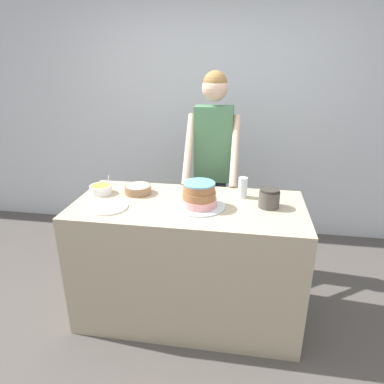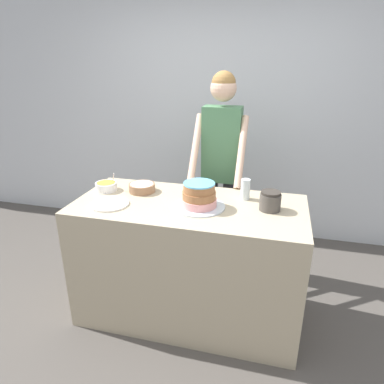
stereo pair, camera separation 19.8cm
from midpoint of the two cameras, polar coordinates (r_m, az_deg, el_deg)
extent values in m
plane|color=#4C4742|center=(2.60, -4.48, -24.45)|extent=(14.00, 14.00, 0.00)
cube|color=silver|center=(3.72, 1.84, 12.61)|extent=(10.00, 0.05, 2.60)
cube|color=tan|center=(2.60, -2.82, -11.40)|extent=(1.61, 0.75, 0.92)
cylinder|color=#2D2D38|center=(3.23, 0.28, -5.02)|extent=(0.10, 0.10, 0.86)
cylinder|color=#2D2D38|center=(3.22, 2.84, -5.19)|extent=(0.10, 0.10, 0.86)
cube|color=#4C7F56|center=(2.97, 1.70, 7.97)|extent=(0.32, 0.18, 0.64)
cylinder|color=beige|center=(2.83, -2.61, 7.19)|extent=(0.06, 0.40, 0.53)
cylinder|color=beige|center=(2.78, 5.13, 6.87)|extent=(0.06, 0.40, 0.53)
sphere|color=beige|center=(2.90, 1.81, 16.94)|extent=(0.21, 0.21, 0.21)
sphere|color=olive|center=(2.89, 1.82, 17.68)|extent=(0.20, 0.20, 0.20)
cylinder|color=silver|center=(2.33, -1.25, -2.38)|extent=(0.36, 0.36, 0.01)
cylinder|color=pink|center=(2.32, -1.25, -1.68)|extent=(0.24, 0.24, 0.05)
cylinder|color=#9E663D|center=(2.30, -1.26, -0.50)|extent=(0.23, 0.23, 0.05)
cylinder|color=#9E663D|center=(2.28, -1.27, 0.71)|extent=(0.21, 0.21, 0.05)
cylinder|color=#60B7E0|center=(2.27, -1.28, 1.44)|extent=(0.21, 0.21, 0.01)
cylinder|color=#936B4C|center=(2.60, -11.15, 0.39)|extent=(0.20, 0.20, 0.06)
cylinder|color=white|center=(2.59, -11.18, 0.91)|extent=(0.17, 0.17, 0.01)
cylinder|color=white|center=(2.67, -17.02, 0.39)|extent=(0.16, 0.16, 0.06)
cylinder|color=#EF9938|center=(2.66, -17.08, 0.90)|extent=(0.14, 0.14, 0.01)
cylinder|color=silver|center=(2.67, -15.98, 1.49)|extent=(0.06, 0.05, 0.13)
cylinder|color=silver|center=(2.48, 6.20, 0.71)|extent=(0.07, 0.07, 0.15)
cylinder|color=white|center=(2.41, -16.16, -2.46)|extent=(0.27, 0.27, 0.01)
cylinder|color=#4C4742|center=(2.34, 10.38, -1.24)|extent=(0.14, 0.14, 0.11)
cylinder|color=#322D28|center=(2.32, 10.49, 0.26)|extent=(0.13, 0.13, 0.02)
camera|label=1|loc=(0.10, -92.47, -0.96)|focal=32.00mm
camera|label=2|loc=(0.10, 87.53, 0.96)|focal=32.00mm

